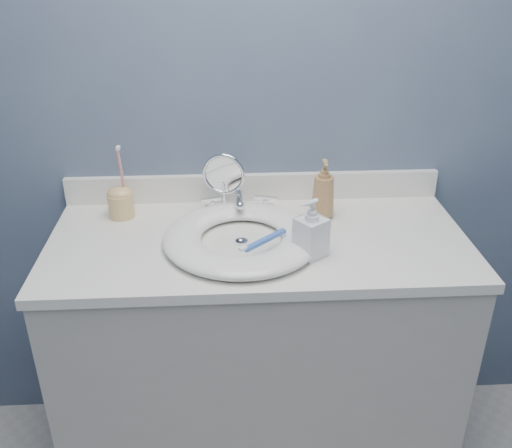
{
  "coord_description": "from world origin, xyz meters",
  "views": [
    {
      "loc": [
        -0.09,
        -0.48,
        1.68
      ],
      "look_at": [
        -0.01,
        0.94,
        0.94
      ],
      "focal_mm": 40.0,
      "sensor_mm": 36.0,
      "label": 1
    }
  ],
  "objects": [
    {
      "name": "back_wall",
      "position": [
        0.0,
        1.25,
        1.2
      ],
      "size": [
        2.2,
        0.02,
        2.4
      ],
      "primitive_type": "cube",
      "color": "#4E5976",
      "rests_on": "ground"
    },
    {
      "name": "soap_bottle_clear",
      "position": [
        0.14,
        0.87,
        0.96
      ],
      "size": [
        0.11,
        0.11,
        0.17
      ],
      "primitive_type": "imported",
      "rotation": [
        0.0,
        0.0,
        -0.95
      ],
      "color": "white",
      "rests_on": "countertop"
    },
    {
      "name": "soap_bottle_amber",
      "position": [
        0.21,
        1.1,
        0.97
      ],
      "size": [
        0.08,
        0.08,
        0.19
      ],
      "primitive_type": "imported",
      "rotation": [
        0.0,
        0.0,
        -0.05
      ],
      "color": "#AA7D4C",
      "rests_on": "countertop"
    },
    {
      "name": "drain",
      "position": [
        -0.05,
        0.94,
        0.88
      ],
      "size": [
        0.04,
        0.04,
        0.01
      ],
      "primitive_type": "cylinder",
      "color": "silver",
      "rests_on": "countertop"
    },
    {
      "name": "makeup_mirror",
      "position": [
        -0.1,
        1.15,
        0.99
      ],
      "size": [
        0.13,
        0.08,
        0.2
      ],
      "rotation": [
        0.0,
        0.0,
        -0.22
      ],
      "color": "silver",
      "rests_on": "countertop"
    },
    {
      "name": "toothbrush_lying",
      "position": [
        0.01,
        0.87,
        0.92
      ],
      "size": [
        0.14,
        0.13,
        0.02
      ],
      "rotation": [
        0.0,
        0.0,
        0.74
      ],
      "color": "blue",
      "rests_on": "basin"
    },
    {
      "name": "countertop",
      "position": [
        0.0,
        0.97,
        0.86
      ],
      "size": [
        1.22,
        0.57,
        0.03
      ],
      "primitive_type": "cube",
      "color": "white",
      "rests_on": "vanity_cabinet"
    },
    {
      "name": "vanity_cabinet",
      "position": [
        0.0,
        0.97,
        0.42
      ],
      "size": [
        1.2,
        0.55,
        0.85
      ],
      "primitive_type": "cube",
      "color": "#B8B1A8",
      "rests_on": "ground"
    },
    {
      "name": "backsplash",
      "position": [
        0.0,
        1.24,
        0.93
      ],
      "size": [
        1.22,
        0.02,
        0.09
      ],
      "primitive_type": "cube",
      "color": "white",
      "rests_on": "countertop"
    },
    {
      "name": "faucet",
      "position": [
        -0.05,
        1.14,
        0.91
      ],
      "size": [
        0.25,
        0.13,
        0.07
      ],
      "color": "silver",
      "rests_on": "countertop"
    },
    {
      "name": "basin",
      "position": [
        -0.05,
        0.94,
        0.9
      ],
      "size": [
        0.45,
        0.45,
        0.04
      ],
      "primitive_type": null,
      "color": "white",
      "rests_on": "countertop"
    },
    {
      "name": "toothbrush_holder",
      "position": [
        -0.42,
        1.14,
        0.93
      ],
      "size": [
        0.08,
        0.08,
        0.23
      ],
      "rotation": [
        0.0,
        0.0,
        -0.35
      ],
      "color": "#E2B871",
      "rests_on": "countertop"
    }
  ]
}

